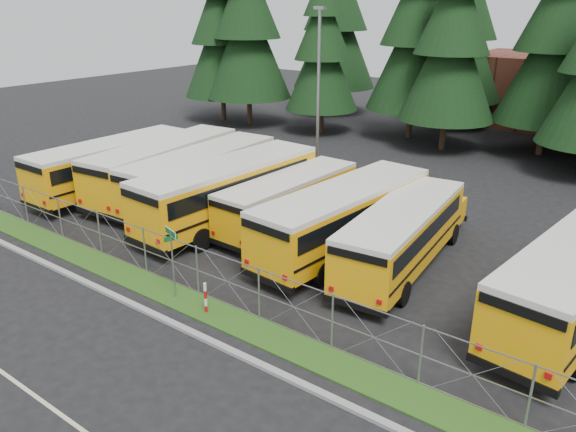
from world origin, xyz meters
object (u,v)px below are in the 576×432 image
object	(u,v)px
bus_2	(207,177)
bus_0	(119,166)
bus_1	(169,168)
bus_3	(235,192)
bus_6	(405,236)
light_standard	(318,87)
bus_4	(293,201)
striped_bollard	(206,298)
street_sign	(172,249)
bus_5	(349,219)

from	to	relation	value
bus_2	bus_0	bearing A→B (deg)	-168.54
bus_0	bus_2	world-z (taller)	bus_2
bus_1	bus_3	world-z (taller)	bus_3
bus_6	bus_3	bearing A→B (deg)	176.91
bus_1	light_standard	xyz separation A→B (m)	(4.27, 8.67, 3.95)
bus_0	light_standard	size ratio (longest dim) A/B	1.14
bus_4	striped_bollard	bearing A→B (deg)	-72.00
street_sign	light_standard	world-z (taller)	light_standard
bus_1	bus_6	distance (m)	14.90
bus_3	bus_4	xyz separation A→B (m)	(2.61, 1.30, -0.29)
bus_1	bus_0	bearing A→B (deg)	-158.89
bus_1	bus_5	distance (m)	12.22
street_sign	bus_0	bearing A→B (deg)	150.50
bus_2	light_standard	distance (m)	9.54
striped_bollard	bus_0	bearing A→B (deg)	153.35
light_standard	bus_5	bearing A→B (deg)	-49.36
bus_3	bus_6	xyz separation A→B (m)	(8.99, 0.41, -0.20)
bus_0	striped_bollard	xyz separation A→B (m)	(13.66, -6.86, -0.92)
street_sign	striped_bollard	world-z (taller)	street_sign
bus_6	light_standard	bearing A→B (deg)	133.25
bus_3	striped_bollard	xyz separation A→B (m)	(5.04, -7.26, -0.99)
bus_3	bus_5	bearing A→B (deg)	6.87
street_sign	light_standard	xyz separation A→B (m)	(-4.97, 16.82, 3.47)
bus_4	bus_5	xyz separation A→B (m)	(3.70, -0.88, 0.21)
bus_2	bus_5	bearing A→B (deg)	-7.66
bus_1	striped_bollard	size ratio (longest dim) A/B	9.89
bus_5	light_standard	world-z (taller)	light_standard
bus_4	bus_6	distance (m)	6.45
bus_4	bus_6	world-z (taller)	bus_6
bus_5	bus_6	world-z (taller)	bus_5
bus_0	bus_4	bearing A→B (deg)	8.49
bus_4	street_sign	distance (m)	8.53
bus_3	light_standard	bearing A→B (deg)	102.69
bus_1	striped_bollard	xyz separation A→B (m)	(10.93, -8.24, -0.96)
bus_0	light_standard	xyz separation A→B (m)	(7.00, 10.05, 3.98)
bus_0	bus_1	distance (m)	3.06
bus_2	bus_4	distance (m)	5.66
bus_1	light_standard	world-z (taller)	light_standard
bus_1	bus_4	bearing A→B (deg)	-3.71
bus_6	bus_0	bearing A→B (deg)	176.93
striped_bollard	bus_3	bearing A→B (deg)	124.76
bus_0	street_sign	bearing A→B (deg)	-29.61
bus_6	street_sign	distance (m)	9.48
bus_5	bus_6	size ratio (longest dim) A/B	1.09
bus_3	striped_bollard	size ratio (longest dim) A/B	10.12
light_standard	bus_0	bearing A→B (deg)	-124.86
bus_2	bus_5	xyz separation A→B (m)	(9.35, -0.68, -0.01)
striped_bollard	light_standard	world-z (taller)	light_standard
bus_1	bus_3	xyz separation A→B (m)	(5.90, -0.98, 0.04)
striped_bollard	street_sign	bearing A→B (deg)	177.23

